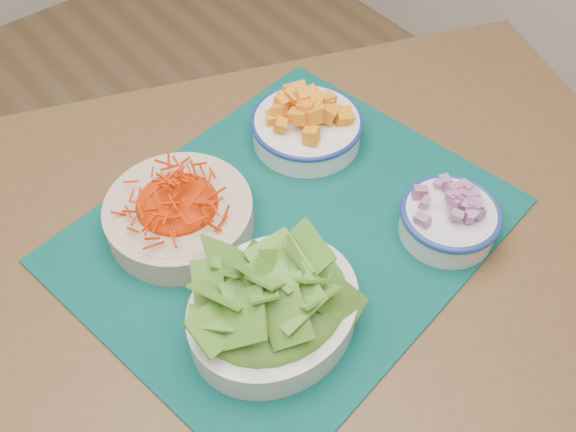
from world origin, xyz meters
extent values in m
cube|color=brown|center=(0.28, -0.03, 0.73)|extent=(1.57, 1.32, 0.04)
cylinder|color=brown|center=(0.99, 0.10, 0.35)|extent=(0.06, 0.06, 0.71)
cube|color=#02322F|center=(0.37, -0.01, 0.75)|extent=(0.68, 0.59, 0.00)
cylinder|color=beige|center=(0.25, 0.09, 0.78)|extent=(0.26, 0.26, 0.05)
ellipsoid|color=#E93705|center=(0.25, 0.09, 0.82)|extent=(0.19, 0.19, 0.03)
cylinder|color=white|center=(0.51, 0.12, 0.78)|extent=(0.23, 0.23, 0.05)
torus|color=navy|center=(0.51, 0.12, 0.80)|extent=(0.19, 0.19, 0.01)
ellipsoid|color=orange|center=(0.51, 0.12, 0.82)|extent=(0.16, 0.16, 0.04)
ellipsoid|color=#37731B|center=(0.25, -0.13, 0.84)|extent=(0.21, 0.18, 0.06)
cylinder|color=white|center=(0.55, -0.16, 0.78)|extent=(0.17, 0.17, 0.05)
torus|color=navy|center=(0.55, -0.16, 0.80)|extent=(0.15, 0.15, 0.01)
ellipsoid|color=#761052|center=(0.55, -0.16, 0.82)|extent=(0.12, 0.12, 0.03)
camera|label=1|loc=(-0.01, -0.48, 1.51)|focal=40.00mm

